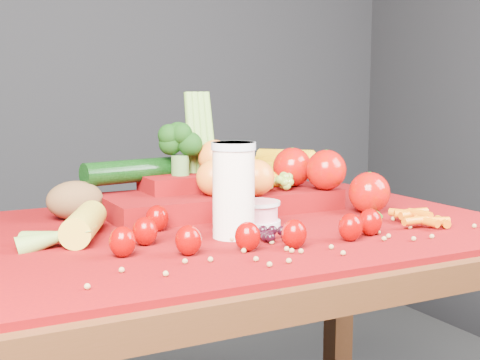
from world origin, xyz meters
name	(u,v)px	position (x,y,z in m)	size (l,w,h in m)	color
table	(244,275)	(0.00, 0.00, 0.66)	(1.10, 0.80, 0.75)	#3A1F0D
red_cloth	(245,227)	(0.00, 0.00, 0.76)	(1.05, 0.75, 0.01)	#6C0503
milk_glass	(234,187)	(-0.07, -0.09, 0.86)	(0.08, 0.08, 0.18)	white
yogurt_bowl	(257,213)	(0.01, -0.03, 0.79)	(0.09, 0.09, 0.05)	silver
strawberry_scatter	(219,230)	(-0.12, -0.14, 0.79)	(0.54, 0.28, 0.05)	#8C0000
dark_grape_cluster	(273,234)	(-0.02, -0.16, 0.78)	(0.06, 0.05, 0.03)	black
soybean_scatter	(297,242)	(0.00, -0.20, 0.77)	(0.84, 0.24, 0.01)	#A67F47
corn_ear	(66,233)	(-0.36, -0.01, 0.78)	(0.24, 0.26, 0.06)	gold
potato	(75,200)	(-0.29, 0.21, 0.80)	(0.12, 0.09, 0.08)	brown
baby_carrot_pile	(417,216)	(0.31, -0.16, 0.78)	(0.17, 0.17, 0.03)	#C65907
green_bean_pile	(370,210)	(0.31, -0.01, 0.77)	(0.14, 0.12, 0.01)	#275613
produce_mound	(237,183)	(0.06, 0.15, 0.82)	(0.62, 0.36, 0.27)	#6C0503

